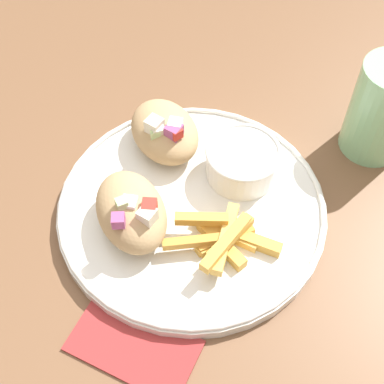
{
  "coord_description": "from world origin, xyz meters",
  "views": [
    {
      "loc": [
        0.13,
        -0.31,
        1.22
      ],
      "look_at": [
        -0.0,
        0.0,
        0.75
      ],
      "focal_mm": 50.0,
      "sensor_mm": 36.0,
      "label": 1
    }
  ],
  "objects": [
    {
      "name": "fries_pile",
      "position": [
        0.05,
        -0.03,
        0.74
      ],
      "size": [
        0.12,
        0.09,
        0.03
      ],
      "color": "gold",
      "rests_on": "plate"
    },
    {
      "name": "table",
      "position": [
        0.0,
        0.0,
        0.65
      ],
      "size": [
        1.34,
        1.34,
        0.71
      ],
      "color": "brown",
      "rests_on": "ground_plane"
    },
    {
      "name": "pita_sandwich_far",
      "position": [
        -0.06,
        0.07,
        0.75
      ],
      "size": [
        0.12,
        0.12,
        0.06
      ],
      "rotation": [
        0.0,
        0.0,
        -0.71
      ],
      "color": "tan",
      "rests_on": "plate"
    },
    {
      "name": "plate",
      "position": [
        -0.0,
        0.0,
        0.72
      ],
      "size": [
        0.3,
        0.3,
        0.02
      ],
      "color": "white",
      "rests_on": "table"
    },
    {
      "name": "napkin",
      "position": [
        0.01,
        -0.16,
        0.72
      ],
      "size": [
        0.12,
        0.07,
        0.0
      ],
      "rotation": [
        0.0,
        0.0,
        -0.05
      ],
      "color": "maroon",
      "rests_on": "table"
    },
    {
      "name": "pita_sandwich_near",
      "position": [
        -0.05,
        -0.05,
        0.75
      ],
      "size": [
        0.12,
        0.12,
        0.06
      ],
      "rotation": [
        0.0,
        0.0,
        -0.79
      ],
      "color": "tan",
      "rests_on": "plate"
    },
    {
      "name": "water_glass",
      "position": [
        0.16,
        0.18,
        0.77
      ],
      "size": [
        0.08,
        0.08,
        0.12
      ],
      "color": "#8CCC93",
      "rests_on": "table"
    },
    {
      "name": "sauce_ramekin",
      "position": [
        0.04,
        0.06,
        0.75
      ],
      "size": [
        0.09,
        0.09,
        0.04
      ],
      "color": "white",
      "rests_on": "plate"
    }
  ]
}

